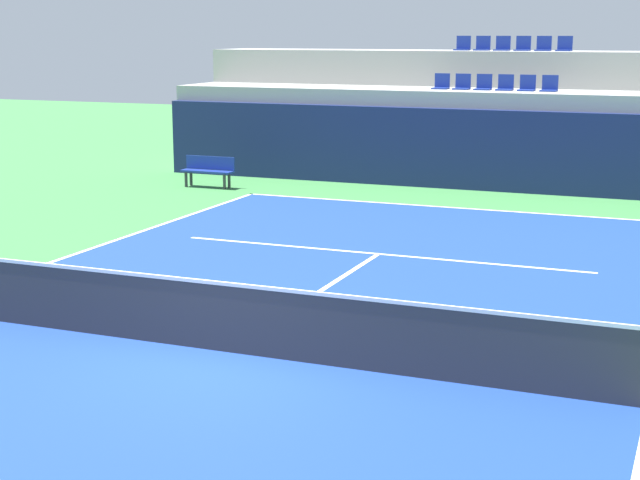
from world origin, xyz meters
TOP-DOWN VIEW (x-y plane):
  - ground_plane at (0.00, 0.00)m, footprint 80.00×80.00m
  - court_surface at (0.00, 0.00)m, footprint 11.00×24.00m
  - baseline_far at (0.00, 11.95)m, footprint 11.00×0.10m
  - service_line_far at (0.00, 6.40)m, footprint 8.26×0.10m
  - centre_service_line at (0.00, 3.20)m, footprint 0.10×6.40m
  - back_wall at (0.00, 14.98)m, footprint 18.99×0.30m
  - stands_tier_lower at (0.00, 16.33)m, footprint 18.99×2.40m
  - stands_tier_upper at (0.00, 18.73)m, footprint 18.99×2.40m
  - seating_row_lower at (0.00, 16.42)m, footprint 3.50×0.44m
  - seating_row_upper at (0.00, 18.82)m, footprint 3.50×0.44m
  - tennis_net at (0.00, 0.00)m, footprint 11.08×0.08m
  - player_bench at (-7.10, 12.65)m, footprint 1.50×0.40m

SIDE VIEW (x-z plane):
  - ground_plane at x=0.00m, z-range 0.00..0.00m
  - court_surface at x=0.00m, z-range 0.00..0.01m
  - baseline_far at x=0.00m, z-range 0.01..0.01m
  - service_line_far at x=0.00m, z-range 0.01..0.01m
  - centre_service_line at x=0.00m, z-range 0.01..0.01m
  - player_bench at x=-7.10m, z-range 0.08..0.93m
  - tennis_net at x=0.00m, z-range -0.03..1.04m
  - back_wall at x=0.00m, z-range 0.00..2.19m
  - stands_tier_lower at x=0.00m, z-range 0.00..2.63m
  - stands_tier_upper at x=0.00m, z-range 0.00..3.68m
  - seating_row_lower at x=0.00m, z-range 2.54..2.98m
  - seating_row_upper at x=0.00m, z-range 3.58..4.02m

